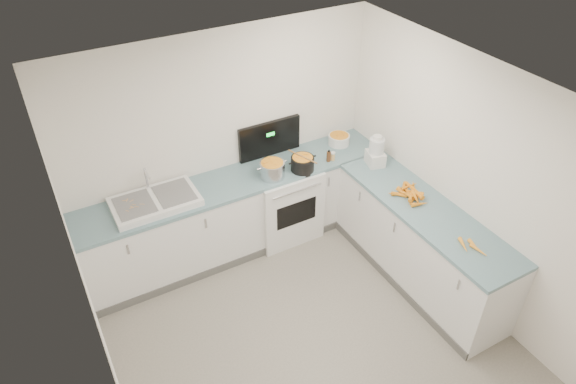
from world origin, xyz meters
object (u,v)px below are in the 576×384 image
stove (282,199)px  food_processor (376,152)px  steel_pot (272,170)px  black_pot (302,164)px  sink (155,201)px  mixing_bowl (339,139)px  spice_jar (333,157)px  extract_bottle (329,157)px

stove → food_processor: bearing=-26.7°
steel_pot → black_pot: size_ratio=1.06×
sink → mixing_bowl: (2.28, 0.08, 0.02)m
mixing_bowl → spice_jar: 0.37m
black_pot → mixing_bowl: 0.72m
stove → extract_bottle: bearing=-17.6°
sink → spice_jar: 2.03m
extract_bottle → food_processor: bearing=-36.0°
spice_jar → extract_bottle: bearing=176.4°
steel_pot → black_pot: bearing=-7.7°
sink → spice_jar: (2.02, -0.18, 0.01)m
sink → mixing_bowl: sink is taller
extract_bottle → spice_jar: size_ratio=1.42×
sink → food_processor: bearing=-11.5°
stove → black_pot: bearing=-46.2°
black_pot → spice_jar: size_ratio=3.00×
mixing_bowl → extract_bottle: 0.41m
stove → spice_jar: 0.78m
sink → extract_bottle: size_ratio=7.06×
black_pot → food_processor: (0.77, -0.30, 0.08)m
spice_jar → food_processor: food_processor is taller
extract_bottle → food_processor: food_processor is taller
food_processor → extract_bottle: bearing=144.0°
stove → mixing_bowl: (0.83, 0.10, 0.52)m
steel_pot → spice_jar: 0.76m
spice_jar → stove: bearing=163.7°
extract_bottle → food_processor: 0.53m
steel_pot → extract_bottle: 0.70m
mixing_bowl → food_processor: size_ratio=0.70×
sink → stove: bearing=-0.6°
sink → black_pot: 1.63m
spice_jar → steel_pot: bearing=176.8°
black_pot → food_processor: size_ratio=0.71×
extract_bottle → spice_jar: extract_bottle is taller
sink → food_processor: (2.39, -0.49, 0.12)m
steel_pot → food_processor: bearing=-17.1°
mixing_bowl → food_processor: food_processor is taller
steel_pot → mixing_bowl: steel_pot is taller
black_pot → spice_jar: black_pot is taller
mixing_bowl → steel_pot: bearing=-167.7°
stove → mixing_bowl: bearing=6.7°
stove → steel_pot: 0.59m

